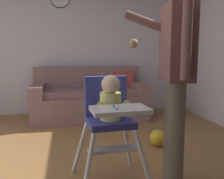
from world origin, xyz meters
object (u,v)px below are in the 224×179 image
object	(u,v)px
adult_standing	(175,72)
toy_ball	(158,138)
high_chair	(110,110)
couch	(90,99)

from	to	relation	value
adult_standing	toy_ball	world-z (taller)	adult_standing
high_chair	adult_standing	xyz separation A→B (m)	(0.52, -0.08, 0.31)
couch	high_chair	distance (m)	2.24
couch	high_chair	size ratio (longest dim) A/B	1.99
high_chair	toy_ball	xyz separation A→B (m)	(0.71, 0.76, -0.54)
couch	toy_ball	size ratio (longest dim) A/B	9.53
couch	high_chair	xyz separation A→B (m)	(-0.04, -2.22, 0.30)
couch	toy_ball	bearing A→B (deg)	24.44
couch	adult_standing	bearing A→B (deg)	11.59
toy_ball	adult_standing	bearing A→B (deg)	-102.74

